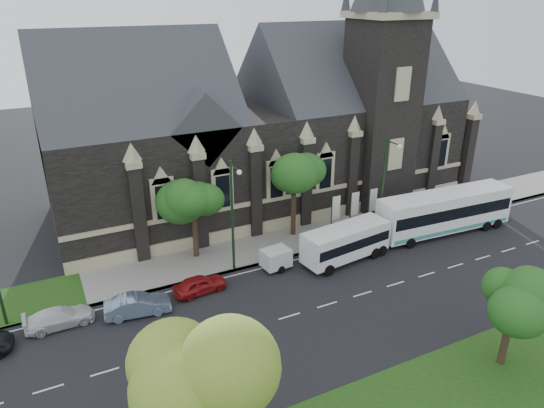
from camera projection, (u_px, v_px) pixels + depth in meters
ground at (327, 305)px, 34.58m from camera, size 160.00×160.00×0.00m
sidewalk at (268, 246)px, 42.38m from camera, size 80.00×5.00×0.15m
museum at (273, 123)px, 48.93m from camera, size 40.00×17.70×29.90m
tree_park_near at (203, 359)px, 20.03m from camera, size 4.42×4.42×8.56m
tree_park_east at (515, 294)px, 27.60m from camera, size 3.40×3.40×6.28m
tree_walk_right at (295, 173)px, 42.43m from camera, size 4.08×4.08×7.80m
tree_walk_left at (194, 191)px, 38.78m from camera, size 3.91×3.91×7.64m
street_lamp_near at (385, 182)px, 42.50m from camera, size 0.36×1.88×9.00m
street_lamp_mid at (233, 211)px, 36.78m from camera, size 0.36×1.88×9.00m
banner_flag_left at (334, 210)px, 43.63m from camera, size 0.90×0.10×4.00m
banner_flag_center at (353, 206)px, 44.44m from camera, size 0.90×0.10×4.00m
banner_flag_right at (371, 203)px, 45.26m from camera, size 0.90×0.10×4.00m
tour_coach at (445, 211)px, 44.26m from camera, size 13.12×3.57×3.79m
shuttle_bus at (346, 241)px, 39.76m from camera, size 7.76×3.46×2.90m
box_trailer at (276, 258)px, 38.74m from camera, size 3.18×1.87×1.66m
sedan at (138, 305)px, 33.31m from camera, size 4.51×2.09×1.43m
car_far_red at (200, 284)px, 35.78m from camera, size 3.99×1.89×1.32m
car_far_white at (59, 317)px, 32.20m from camera, size 4.36×1.88×1.25m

